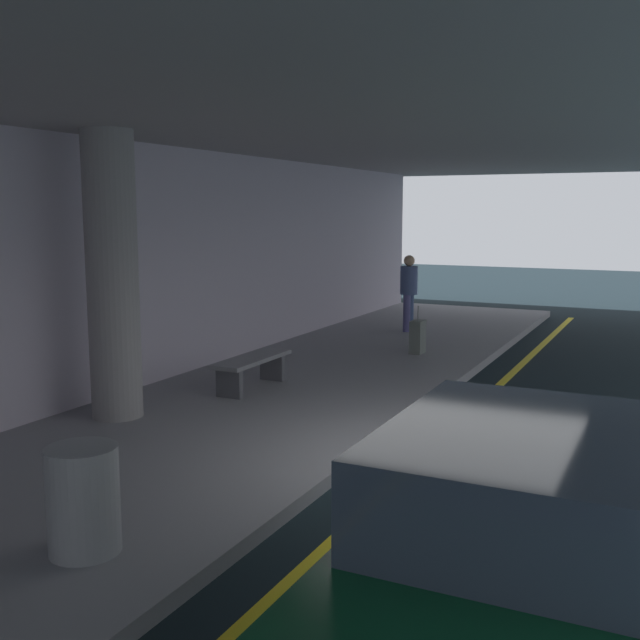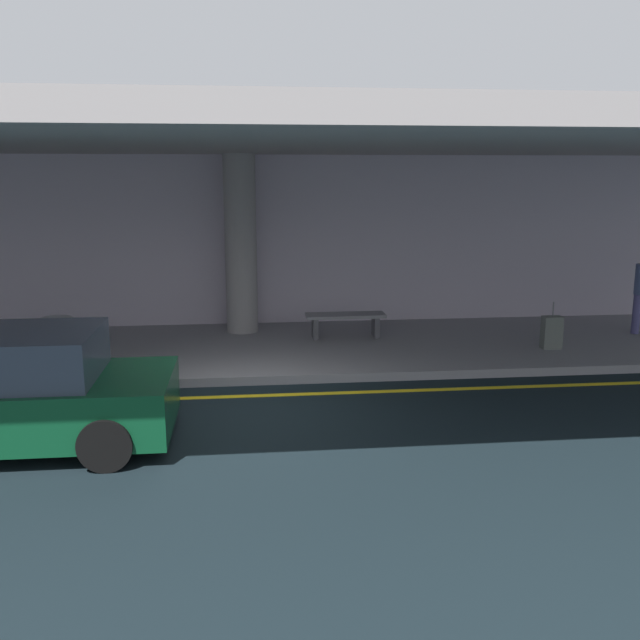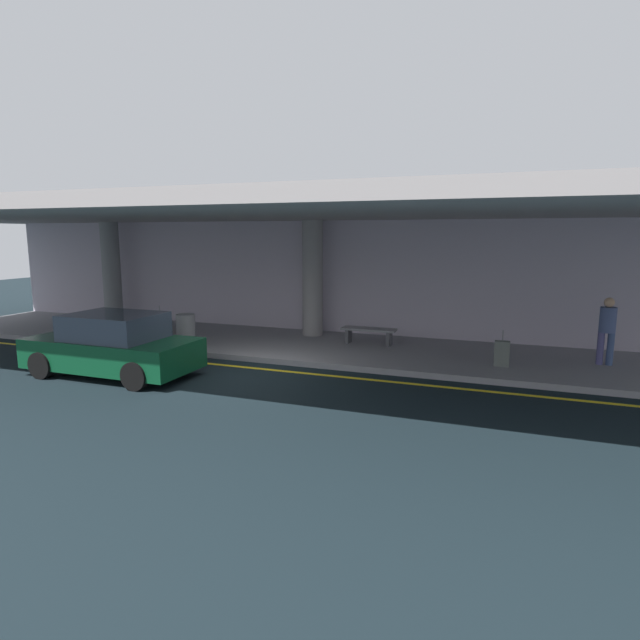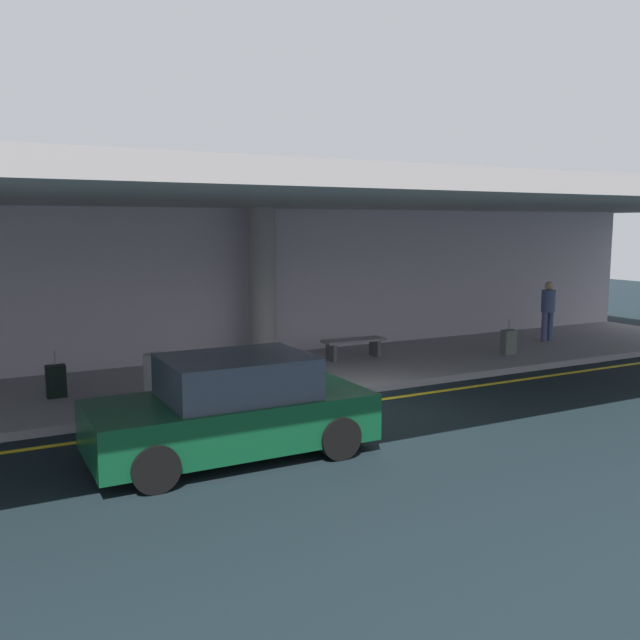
% 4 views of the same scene
% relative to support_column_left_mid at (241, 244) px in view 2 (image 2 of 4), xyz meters
% --- Properties ---
extents(ground_plane, '(60.00, 60.00, 0.00)m').
position_rel_support_column_left_mid_xyz_m(ground_plane, '(0.00, -4.42, -1.97)').
color(ground_plane, black).
extents(sidewalk, '(26.00, 4.20, 0.15)m').
position_rel_support_column_left_mid_xyz_m(sidewalk, '(0.00, -1.32, -1.90)').
color(sidewalk, gray).
rests_on(sidewalk, ground).
extents(lane_stripe_yellow, '(26.00, 0.14, 0.01)m').
position_rel_support_column_left_mid_xyz_m(lane_stripe_yellow, '(0.00, -3.96, -1.97)').
color(lane_stripe_yellow, yellow).
rests_on(lane_stripe_yellow, ground).
extents(support_column_left_mid, '(0.65, 0.65, 3.65)m').
position_rel_support_column_left_mid_xyz_m(support_column_left_mid, '(0.00, 0.00, 0.00)').
color(support_column_left_mid, gray).
rests_on(support_column_left_mid, sidewalk).
extents(ceiling_overhang, '(28.00, 13.20, 0.30)m').
position_rel_support_column_left_mid_xyz_m(ceiling_overhang, '(0.00, -1.82, 1.97)').
color(ceiling_overhang, '#9A9391').
rests_on(ceiling_overhang, support_column_far_left).
extents(terminal_back_wall, '(26.00, 0.30, 3.80)m').
position_rel_support_column_left_mid_xyz_m(terminal_back_wall, '(0.00, 0.93, -0.07)').
color(terminal_back_wall, '#B7ACBD').
rests_on(terminal_back_wall, ground).
extents(car_dark_green, '(4.10, 1.92, 1.50)m').
position_rel_support_column_left_mid_xyz_m(car_dark_green, '(-2.91, -5.69, -1.26)').
color(car_dark_green, '#0C3E22').
rests_on(car_dark_green, ground).
extents(suitcase_upright_primary, '(0.36, 0.22, 0.90)m').
position_rel_support_column_left_mid_xyz_m(suitcase_upright_primary, '(5.82, -2.13, -1.51)').
color(suitcase_upright_primary, '#5B615B').
rests_on(suitcase_upright_primary, sidewalk).
extents(bench_metal, '(1.60, 0.50, 0.48)m').
position_rel_support_column_left_mid_xyz_m(bench_metal, '(2.07, -0.78, -1.47)').
color(bench_metal, slate).
rests_on(bench_metal, sidewalk).
extents(trash_bin_steel, '(0.56, 0.56, 0.85)m').
position_rel_support_column_left_mid_xyz_m(trash_bin_steel, '(-3.15, -2.41, -1.40)').
color(trash_bin_steel, gray).
rests_on(trash_bin_steel, sidewalk).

